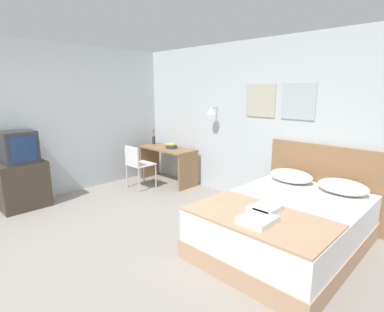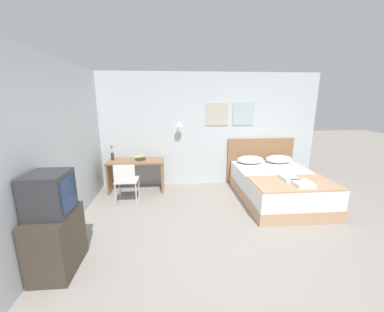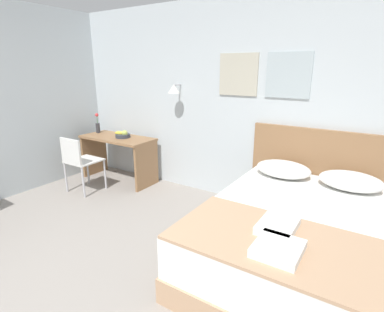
% 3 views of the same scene
% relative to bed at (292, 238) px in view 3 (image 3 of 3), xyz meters
% --- Properties ---
extents(wall_back, '(5.56, 0.31, 2.65)m').
position_rel_bed_xyz_m(wall_back, '(-1.44, 1.14, 1.05)').
color(wall_back, silver).
rests_on(wall_back, ground_plane).
extents(bed, '(1.52, 2.10, 0.58)m').
position_rel_bed_xyz_m(bed, '(0.00, 0.00, 0.00)').
color(bed, tan).
rests_on(bed, ground_plane).
extents(headboard, '(1.64, 0.06, 1.11)m').
position_rel_bed_xyz_m(headboard, '(0.00, 1.08, 0.27)').
color(headboard, '#8E6642').
rests_on(headboard, ground_plane).
extents(pillow_left, '(0.62, 0.43, 0.18)m').
position_rel_bed_xyz_m(pillow_left, '(-0.35, 0.78, 0.38)').
color(pillow_left, white).
rests_on(pillow_left, bed).
extents(pillow_right, '(0.62, 0.43, 0.18)m').
position_rel_bed_xyz_m(pillow_right, '(0.35, 0.78, 0.38)').
color(pillow_right, white).
rests_on(pillow_right, bed).
extents(throw_blanket, '(1.47, 0.84, 0.02)m').
position_rel_bed_xyz_m(throw_blanket, '(0.00, -0.61, 0.30)').
color(throw_blanket, tan).
rests_on(throw_blanket, bed).
extents(folded_towel_near_foot, '(0.26, 0.35, 0.06)m').
position_rel_bed_xyz_m(folded_towel_near_foot, '(-0.02, -0.46, 0.34)').
color(folded_towel_near_foot, white).
rests_on(folded_towel_near_foot, throw_blanket).
extents(folded_towel_mid_bed, '(0.30, 0.33, 0.06)m').
position_rel_bed_xyz_m(folded_towel_mid_bed, '(0.07, -0.76, 0.34)').
color(folded_towel_mid_bed, white).
rests_on(folded_towel_mid_bed, throw_blanket).
extents(desk, '(1.22, 0.54, 0.72)m').
position_rel_bed_xyz_m(desk, '(-2.99, 0.75, 0.22)').
color(desk, '#8E6642').
rests_on(desk, ground_plane).
extents(desk_chair, '(0.44, 0.44, 0.84)m').
position_rel_bed_xyz_m(desk_chair, '(-3.09, 0.07, 0.23)').
color(desk_chair, white).
rests_on(desk_chair, ground_plane).
extents(fruit_bowl, '(0.25, 0.23, 0.12)m').
position_rel_bed_xyz_m(fruit_bowl, '(-2.88, 0.76, 0.48)').
color(fruit_bowl, '#333842').
rests_on(fruit_bowl, desk).
extents(flower_vase, '(0.07, 0.07, 0.33)m').
position_rel_bed_xyz_m(flower_vase, '(-3.50, 0.80, 0.56)').
color(flower_vase, '#333338').
rests_on(flower_vase, desk).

